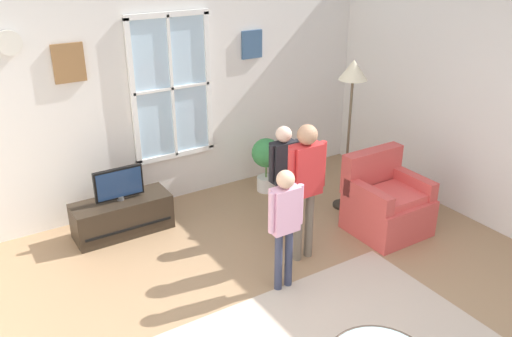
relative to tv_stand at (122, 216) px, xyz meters
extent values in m
cube|color=silver|center=(0.70, 0.54, 1.14)|extent=(5.63, 0.12, 2.69)
cube|color=silver|center=(0.87, 0.47, 1.20)|extent=(0.94, 0.02, 1.65)
cube|color=white|center=(0.87, 0.45, 2.02)|extent=(1.00, 0.04, 0.06)
cube|color=white|center=(0.87, 0.45, 0.38)|extent=(1.00, 0.04, 0.06)
cube|color=white|center=(0.40, 0.45, 1.20)|extent=(0.06, 0.04, 1.65)
cube|color=white|center=(1.34, 0.45, 1.20)|extent=(0.06, 0.04, 1.65)
cube|color=white|center=(0.87, 0.45, 1.20)|extent=(0.03, 0.04, 1.65)
cube|color=white|center=(0.87, 0.45, 1.20)|extent=(0.94, 0.04, 0.03)
cube|color=olive|center=(-0.23, 0.46, 1.62)|extent=(0.32, 0.03, 0.40)
cube|color=#38567A|center=(1.96, 0.46, 1.59)|extent=(0.28, 0.03, 0.34)
cylinder|color=silver|center=(-0.76, 0.45, 1.88)|extent=(0.24, 0.04, 0.24)
cube|color=#2D2319|center=(0.00, 0.00, 0.00)|extent=(1.05, 0.41, 0.40)
cube|color=black|center=(0.00, -0.21, -0.06)|extent=(0.94, 0.02, 0.02)
cylinder|color=#4C4C4C|center=(0.00, 0.00, 0.23)|extent=(0.08, 0.08, 0.05)
cube|color=black|center=(0.00, 0.00, 0.40)|extent=(0.53, 0.05, 0.34)
cube|color=navy|center=(0.00, -0.03, 0.40)|extent=(0.49, 0.01, 0.30)
cube|color=#D14C47|center=(2.47, -1.53, 0.01)|extent=(0.76, 0.72, 0.42)
cube|color=#D14C47|center=(2.47, -1.23, 0.45)|extent=(0.76, 0.16, 0.45)
cube|color=#D14C47|center=(2.15, -1.53, 0.32)|extent=(0.12, 0.65, 0.20)
cube|color=#D14C47|center=(2.79, -1.53, 0.32)|extent=(0.12, 0.65, 0.20)
cube|color=#E1524D|center=(2.47, -1.58, 0.26)|extent=(0.61, 0.50, 0.08)
cylinder|color=#726656|center=(1.31, -1.45, 0.16)|extent=(0.09, 0.09, 0.72)
cylinder|color=#726656|center=(1.44, -1.45, 0.16)|extent=(0.09, 0.09, 0.72)
cube|color=red|center=(1.37, -1.45, 0.78)|extent=(0.31, 0.16, 0.51)
sphere|color=#A87A5B|center=(1.37, -1.45, 1.13)|extent=(0.20, 0.20, 0.20)
cylinder|color=red|center=(1.19, -1.47, 0.80)|extent=(0.07, 0.07, 0.46)
cylinder|color=red|center=(1.56, -1.47, 0.80)|extent=(0.07, 0.07, 0.46)
cylinder|color=#333851|center=(0.87, -1.76, 0.10)|extent=(0.07, 0.07, 0.60)
cylinder|color=#333851|center=(0.98, -1.76, 0.10)|extent=(0.07, 0.07, 0.60)
cube|color=#DB9EBC|center=(0.92, -1.76, 0.62)|extent=(0.26, 0.14, 0.43)
sphere|color=#D8AD8C|center=(0.92, -1.76, 0.91)|extent=(0.16, 0.16, 0.16)
cylinder|color=#DB9EBC|center=(0.77, -1.78, 0.64)|extent=(0.05, 0.05, 0.38)
cylinder|color=#DB9EBC|center=(1.07, -1.78, 0.64)|extent=(0.05, 0.05, 0.38)
cylinder|color=#726656|center=(1.42, -0.93, 0.11)|extent=(0.08, 0.08, 0.63)
cylinder|color=#726656|center=(1.54, -0.93, 0.11)|extent=(0.08, 0.08, 0.63)
cube|color=black|center=(1.48, -0.93, 0.65)|extent=(0.27, 0.14, 0.44)
sphere|color=beige|center=(1.48, -0.93, 0.95)|extent=(0.17, 0.17, 0.17)
cylinder|color=black|center=(1.32, -0.95, 0.67)|extent=(0.06, 0.06, 0.40)
cylinder|color=black|center=(1.64, -0.95, 0.67)|extent=(0.06, 0.06, 0.40)
cylinder|color=silver|center=(1.90, 0.04, -0.11)|extent=(0.23, 0.23, 0.19)
cylinder|color=#4C7238|center=(1.90, 0.04, 0.06)|extent=(0.02, 0.02, 0.15)
sphere|color=#368444|center=(1.90, 0.04, 0.32)|extent=(0.37, 0.37, 0.37)
cylinder|color=black|center=(2.46, -0.82, -0.18)|extent=(0.26, 0.26, 0.03)
cylinder|color=brown|center=(2.46, -0.82, 0.59)|extent=(0.03, 0.03, 1.57)
cone|color=beige|center=(2.46, -0.82, 1.47)|extent=(0.32, 0.32, 0.22)
camera|label=1|loc=(-1.49, -5.13, 2.85)|focal=37.56mm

